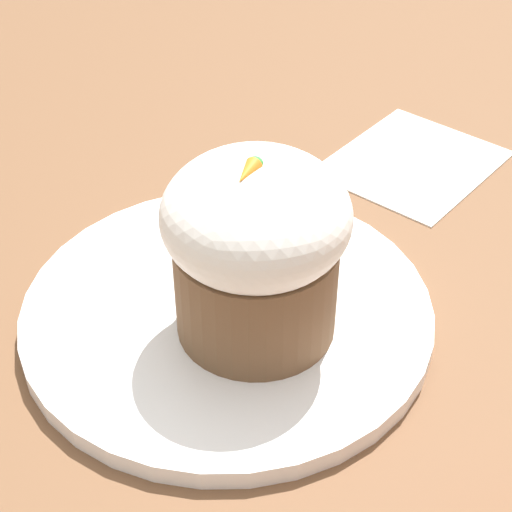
% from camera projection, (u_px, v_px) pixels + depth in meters
% --- Properties ---
extents(ground_plane, '(4.00, 4.00, 0.00)m').
position_uv_depth(ground_plane, '(227.00, 320.00, 0.49)').
color(ground_plane, brown).
extents(dessert_plate, '(0.23, 0.23, 0.01)m').
position_uv_depth(dessert_plate, '(227.00, 313.00, 0.48)').
color(dessert_plate, white).
rests_on(dessert_plate, ground_plane).
extents(carrot_cake, '(0.10, 0.10, 0.11)m').
position_uv_depth(carrot_cake, '(256.00, 246.00, 0.43)').
color(carrot_cake, brown).
rests_on(carrot_cake, dessert_plate).
extents(spoon, '(0.11, 0.09, 0.01)m').
position_uv_depth(spoon, '(224.00, 273.00, 0.50)').
color(spoon, silver).
rests_on(spoon, dessert_plate).
extents(paper_napkin, '(0.14, 0.12, 0.00)m').
position_uv_depth(paper_napkin, '(413.00, 162.00, 0.62)').
color(paper_napkin, white).
rests_on(paper_napkin, ground_plane).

